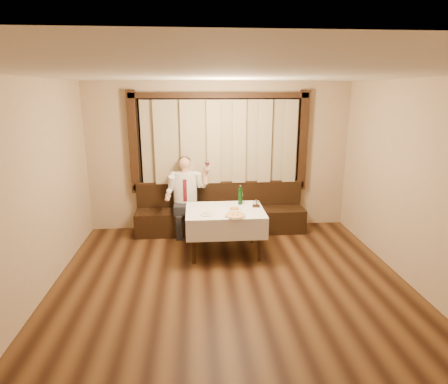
{
  "coord_description": "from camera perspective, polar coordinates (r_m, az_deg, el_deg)",
  "views": [
    {
      "loc": [
        -0.48,
        -4.09,
        2.64
      ],
      "look_at": [
        0.0,
        1.9,
        1.0
      ],
      "focal_mm": 30.0,
      "sensor_mm": 36.0,
      "label": 1
    }
  ],
  "objects": [
    {
      "name": "green_bottle",
      "position": [
        6.36,
        2.49,
        -0.65
      ],
      "size": [
        0.07,
        0.07,
        0.33
      ],
      "rotation": [
        0.0,
        0.0,
        0.3
      ],
      "color": "#115214",
      "rests_on": "dining_table"
    },
    {
      "name": "seated_man",
      "position": [
        6.96,
        -5.89,
        0.23
      ],
      "size": [
        0.82,
        0.61,
        1.46
      ],
      "color": "black",
      "rests_on": "ground"
    },
    {
      "name": "dining_table",
      "position": [
        6.14,
        0.15,
        -3.63
      ],
      "size": [
        1.27,
        0.97,
        0.76
      ],
      "color": "black",
      "rests_on": "ground"
    },
    {
      "name": "pasta_cream",
      "position": [
        5.87,
        -2.54,
        -3.14
      ],
      "size": [
        0.24,
        0.24,
        0.08
      ],
      "rotation": [
        0.0,
        0.0,
        0.08
      ],
      "color": "white",
      "rests_on": "dining_table"
    },
    {
      "name": "cruet_caddy",
      "position": [
        6.25,
        4.93,
        -1.89
      ],
      "size": [
        0.13,
        0.07,
        0.13
      ],
      "rotation": [
        0.0,
        0.0,
        -0.12
      ],
      "color": "black",
      "rests_on": "dining_table"
    },
    {
      "name": "pizza",
      "position": [
        5.78,
        1.71,
        -3.61
      ],
      "size": [
        0.33,
        0.33,
        0.04
      ],
      "rotation": [
        0.0,
        0.0,
        0.06
      ],
      "color": "white",
      "rests_on": "dining_table"
    },
    {
      "name": "table_wine_glass",
      "position": [
        6.45,
        2.6,
        -0.41
      ],
      "size": [
        0.07,
        0.07,
        0.2
      ],
      "rotation": [
        0.0,
        0.0,
        -0.31
      ],
      "color": "white",
      "rests_on": "dining_table"
    },
    {
      "name": "room",
      "position": [
        5.21,
        0.81,
        2.63
      ],
      "size": [
        5.01,
        6.01,
        2.81
      ],
      "color": "black",
      "rests_on": "ground"
    },
    {
      "name": "pasta_red",
      "position": [
        6.08,
        1.58,
        -2.44
      ],
      "size": [
        0.25,
        0.25,
        0.09
      ],
      "rotation": [
        0.0,
        0.0,
        0.05
      ],
      "color": "white",
      "rests_on": "dining_table"
    },
    {
      "name": "banquette",
      "position": [
        7.22,
        -0.52,
        -3.57
      ],
      "size": [
        3.2,
        0.61,
        0.94
      ],
      "color": "black",
      "rests_on": "ground"
    }
  ]
}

